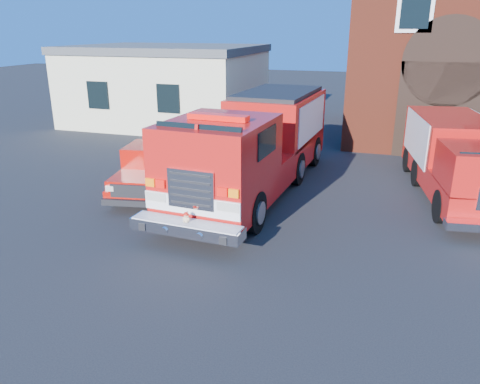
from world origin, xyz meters
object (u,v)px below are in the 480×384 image
(side_building, at_px, (168,84))
(secondary_truck, at_px, (457,157))
(pickup_truck, at_px, (156,168))
(fire_engine, at_px, (256,144))

(side_building, height_order, secondary_truck, side_building)
(secondary_truck, bearing_deg, pickup_truck, -165.56)
(pickup_truck, bearing_deg, side_building, 113.98)
(fire_engine, relative_size, secondary_truck, 1.33)
(side_building, distance_m, secondary_truck, 17.16)
(fire_engine, distance_m, pickup_truck, 3.53)
(fire_engine, distance_m, secondary_truck, 6.60)
(side_building, height_order, pickup_truck, side_building)
(pickup_truck, height_order, secondary_truck, secondary_truck)
(side_building, xyz_separation_m, pickup_truck, (5.01, -11.28, -1.43))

